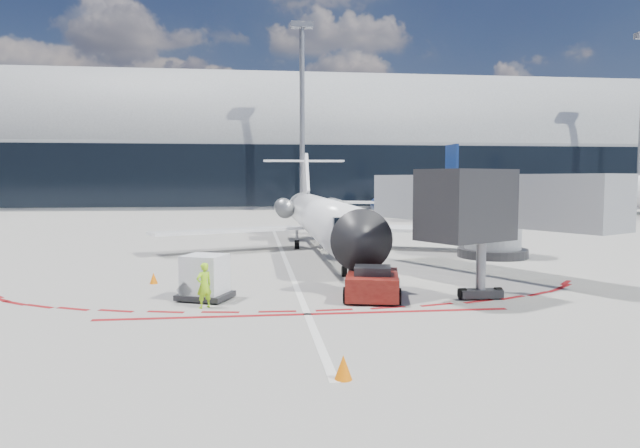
{
  "coord_description": "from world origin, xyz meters",
  "views": [
    {
      "loc": [
        -1.79,
        -30.28,
        4.56
      ],
      "look_at": [
        2.0,
        1.84,
        1.98
      ],
      "focal_mm": 32.0,
      "sensor_mm": 36.0,
      "label": 1
    }
  ],
  "objects": [
    {
      "name": "bg_airliner_1",
      "position": [
        18.96,
        41.01,
        5.06
      ],
      "size": [
        31.31,
        33.15,
        10.13
      ],
      "primitive_type": null,
      "color": "white",
      "rests_on": "ground"
    },
    {
      "name": "ground",
      "position": [
        0.0,
        0.0,
        0.0
      ],
      "size": [
        260.0,
        260.0,
        0.0
      ],
      "primitive_type": "plane",
      "color": "gray",
      "rests_on": "ground"
    },
    {
      "name": "regional_jet",
      "position": [
        2.41,
        5.16,
        2.19
      ],
      "size": [
        21.21,
        26.15,
        6.55
      ],
      "color": "white",
      "rests_on": "ground"
    },
    {
      "name": "ramp_worker",
      "position": [
        -3.53,
        -10.11,
        0.81
      ],
      "size": [
        0.7,
        0.65,
        1.62
      ],
      "primitive_type": "imported",
      "rotation": [
        0.0,
        0.0,
        3.75
      ],
      "color": "#9FEC18",
      "rests_on": "ground"
    },
    {
      "name": "bg_airliner_2",
      "position": [
        47.15,
        40.18,
        5.84
      ],
      "size": [
        36.1,
        38.23,
        11.68
      ],
      "primitive_type": null,
      "color": "white",
      "rests_on": "ground"
    },
    {
      "name": "safety_cone_left",
      "position": [
        -6.1,
        -5.13,
        0.24
      ],
      "size": [
        0.35,
        0.35,
        0.48
      ],
      "primitive_type": "cone",
      "color": "orange",
      "rests_on": "ground"
    },
    {
      "name": "uld_container",
      "position": [
        -3.6,
        -8.75,
        0.85
      ],
      "size": [
        2.28,
        2.14,
        1.71
      ],
      "rotation": [
        0.0,
        0.0,
        -0.41
      ],
      "color": "black",
      "rests_on": "ground"
    },
    {
      "name": "pushback_tug",
      "position": [
        2.72,
        -9.2,
        0.56
      ],
      "size": [
        2.65,
        5.01,
        1.28
      ],
      "rotation": [
        0.0,
        0.0,
        -0.22
      ],
      "color": "#530E0B",
      "rests_on": "ground"
    },
    {
      "name": "apron_stop_bar",
      "position": [
        0.0,
        -11.5,
        0.01
      ],
      "size": [
        14.0,
        0.25,
        0.01
      ],
      "primitive_type": "cube",
      "color": "maroon",
      "rests_on": "ground"
    },
    {
      "name": "terminal_building",
      "position": [
        0.0,
        64.97,
        8.52
      ],
      "size": [
        150.0,
        24.15,
        24.0
      ],
      "color": "#999C9E",
      "rests_on": "ground"
    },
    {
      "name": "apron_centerline",
      "position": [
        0.0,
        2.0,
        0.01
      ],
      "size": [
        0.25,
        40.0,
        0.01
      ],
      "primitive_type": "cube",
      "color": "silver",
      "rests_on": "ground"
    },
    {
      "name": "safety_cone_right",
      "position": [
        0.22,
        -17.8,
        0.28
      ],
      "size": [
        0.41,
        0.41,
        0.57
      ],
      "primitive_type": "cone",
      "color": "orange",
      "rests_on": "ground"
    },
    {
      "name": "light_mast_centre",
      "position": [
        5.0,
        48.0,
        12.5
      ],
      "size": [
        0.7,
        0.7,
        25.0
      ],
      "primitive_type": "cylinder",
      "color": "gray",
      "rests_on": "ground"
    },
    {
      "name": "jet_bridge",
      "position": [
        9.79,
        -3.01,
        3.01
      ],
      "size": [
        10.03,
        15.2,
        4.9
      ],
      "color": "gray",
      "rests_on": "ground"
    }
  ]
}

